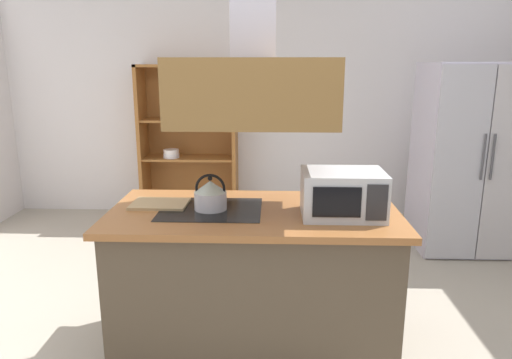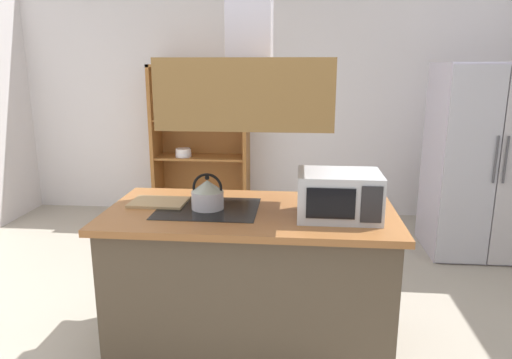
{
  "view_description": "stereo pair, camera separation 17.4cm",
  "coord_description": "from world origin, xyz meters",
  "px_view_note": "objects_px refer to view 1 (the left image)",
  "views": [
    {
      "loc": [
        0.13,
        -2.49,
        1.75
      ],
      "look_at": [
        0.02,
        0.52,
        1.0
      ],
      "focal_mm": 32.92,
      "sensor_mm": 36.0,
      "label": 1
    },
    {
      "loc": [
        0.3,
        -2.48,
        1.75
      ],
      "look_at": [
        0.02,
        0.52,
        1.0
      ],
      "focal_mm": 32.92,
      "sensor_mm": 36.0,
      "label": 2
    }
  ],
  "objects_px": {
    "dish_cabinet": "(190,151)",
    "cutting_board": "(160,204)",
    "refrigerator": "(469,158)",
    "microwave": "(343,194)",
    "kettle": "(210,195)"
  },
  "relations": [
    {
      "from": "dish_cabinet",
      "to": "cutting_board",
      "type": "relative_size",
      "value": 5.1
    },
    {
      "from": "refrigerator",
      "to": "dish_cabinet",
      "type": "distance_m",
      "value": 2.94
    },
    {
      "from": "refrigerator",
      "to": "dish_cabinet",
      "type": "height_order",
      "value": "refrigerator"
    },
    {
      "from": "refrigerator",
      "to": "microwave",
      "type": "xyz_separation_m",
      "value": [
        -1.45,
        -1.83,
        0.15
      ]
    },
    {
      "from": "kettle",
      "to": "microwave",
      "type": "distance_m",
      "value": 0.77
    },
    {
      "from": "dish_cabinet",
      "to": "microwave",
      "type": "distance_m",
      "value": 3.03
    },
    {
      "from": "dish_cabinet",
      "to": "cutting_board",
      "type": "bearing_deg",
      "value": -84.05
    },
    {
      "from": "microwave",
      "to": "kettle",
      "type": "bearing_deg",
      "value": 173.62
    },
    {
      "from": "kettle",
      "to": "cutting_board",
      "type": "height_order",
      "value": "kettle"
    },
    {
      "from": "dish_cabinet",
      "to": "cutting_board",
      "type": "height_order",
      "value": "dish_cabinet"
    },
    {
      "from": "refrigerator",
      "to": "cutting_board",
      "type": "height_order",
      "value": "refrigerator"
    },
    {
      "from": "refrigerator",
      "to": "dish_cabinet",
      "type": "bearing_deg",
      "value": 162.61
    },
    {
      "from": "cutting_board",
      "to": "microwave",
      "type": "relative_size",
      "value": 0.74
    },
    {
      "from": "cutting_board",
      "to": "microwave",
      "type": "xyz_separation_m",
      "value": [
        1.09,
        -0.16,
        0.12
      ]
    },
    {
      "from": "microwave",
      "to": "refrigerator",
      "type": "bearing_deg",
      "value": 51.62
    }
  ]
}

